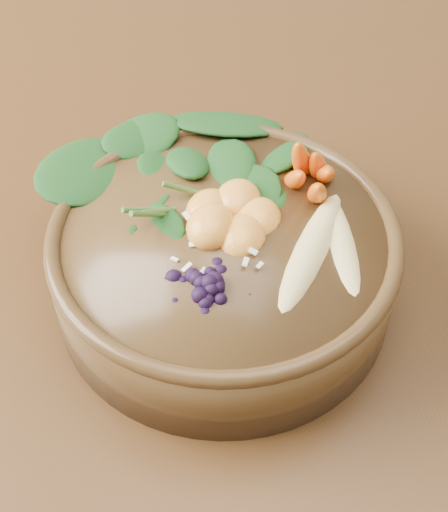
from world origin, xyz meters
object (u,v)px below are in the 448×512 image
(kale_heap, at_px, (189,158))
(blueberry_pile, at_px, (209,271))
(stoneware_bowl, at_px, (224,265))
(mandarin_cluster, at_px, (231,204))
(banana_halves, at_px, (329,234))
(carrot_cluster, at_px, (306,144))

(kale_heap, relative_size, blueberry_pile, 1.42)
(stoneware_bowl, relative_size, mandarin_cluster, 3.15)
(stoneware_bowl, relative_size, blueberry_pile, 2.16)
(mandarin_cluster, xyz_separation_m, blueberry_pile, (0.00, -0.07, 0.00))
(banana_halves, xyz_separation_m, blueberry_pile, (-0.07, -0.06, 0.01))
(kale_heap, bearing_deg, mandarin_cluster, -38.67)
(banana_halves, bearing_deg, stoneware_bowl, -177.26)
(carrot_cluster, xyz_separation_m, banana_halves, (0.03, -0.07, -0.02))
(carrot_cluster, xyz_separation_m, mandarin_cluster, (-0.04, -0.06, -0.02))
(stoneware_bowl, height_order, blueberry_pile, blueberry_pile)
(stoneware_bowl, xyz_separation_m, kale_heap, (-0.04, 0.05, 0.06))
(banana_halves, height_order, mandarin_cluster, mandarin_cluster)
(stoneware_bowl, relative_size, banana_halves, 1.76)
(banana_halves, height_order, blueberry_pile, blueberry_pile)
(stoneware_bowl, height_order, kale_heap, kale_heap)
(kale_heap, xyz_separation_m, banana_halves, (0.12, -0.04, -0.01))
(kale_heap, distance_m, mandarin_cluster, 0.06)
(stoneware_bowl, xyz_separation_m, carrot_cluster, (0.04, 0.07, 0.07))
(kale_heap, relative_size, carrot_cluster, 2.38)
(carrot_cluster, bearing_deg, blueberry_pile, -109.55)
(stoneware_bowl, height_order, mandarin_cluster, mandarin_cluster)
(kale_heap, bearing_deg, carrot_cluster, 13.63)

